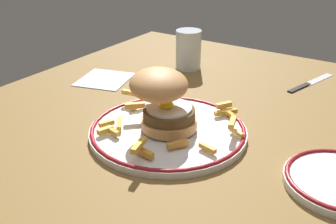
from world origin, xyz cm
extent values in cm
cube|color=brown|center=(0.00, 0.00, -2.00)|extent=(124.67, 87.17, 4.00)
cylinder|color=silver|center=(3.28, -2.21, 0.60)|extent=(28.88, 28.88, 1.20)
torus|color=maroon|center=(3.28, -2.21, 1.20)|extent=(28.48, 28.48, 0.80)
cylinder|color=tan|center=(3.25, -2.47, 2.50)|extent=(10.19, 10.19, 1.80)
cylinder|color=brown|center=(3.25, -2.47, 4.33)|extent=(9.41, 9.41, 1.86)
cylinder|color=white|center=(3.25, -2.47, 5.51)|extent=(8.21, 8.21, 0.50)
ellipsoid|color=yellow|center=(2.83, -2.20, 6.18)|extent=(2.60, 2.60, 1.40)
ellipsoid|color=tan|center=(2.66, -0.68, 9.80)|extent=(15.01, 15.02, 6.00)
cube|color=gold|center=(-4.26, 4.48, 2.03)|extent=(1.55, 3.05, 0.86)
cube|color=gold|center=(7.98, 9.88, 3.83)|extent=(1.52, 4.19, 0.89)
cube|color=gold|center=(14.75, -7.73, 2.99)|extent=(3.30, 2.51, 0.93)
cube|color=gold|center=(-4.78, 5.92, 2.07)|extent=(2.97, 1.78, 0.93)
cube|color=gold|center=(-1.31, 5.53, 2.01)|extent=(3.88, 3.39, 0.82)
cube|color=gold|center=(3.09, 5.17, 4.10)|extent=(3.38, 3.46, 1.00)
cube|color=#E6AB50|center=(7.68, -13.83, 1.95)|extent=(1.86, 3.13, 0.71)
cube|color=gold|center=(13.77, -9.35, 2.00)|extent=(2.33, 3.19, 0.80)
cube|color=gold|center=(0.13, -12.17, 2.00)|extent=(1.54, 3.46, 0.81)
cube|color=gold|center=(13.94, -8.65, 2.02)|extent=(4.25, 3.58, 0.84)
cube|color=gold|center=(-8.11, -4.23, 3.92)|extent=(4.53, 1.93, 0.93)
cube|color=orange|center=(6.43, 7.45, 2.00)|extent=(3.00, 2.04, 0.80)
cube|color=gold|center=(10.27, 4.72, 1.99)|extent=(2.49, 3.80, 0.79)
cube|color=gold|center=(-2.55, 7.47, 2.03)|extent=(3.00, 1.93, 0.87)
cube|color=gold|center=(7.20, -13.08, 3.90)|extent=(3.98, 2.01, 0.92)
cube|color=gold|center=(12.08, 3.80, 2.92)|extent=(3.06, 1.57, 0.88)
cube|color=gold|center=(-7.02, -4.51, 2.08)|extent=(1.40, 3.48, 0.97)
cube|color=gold|center=(-1.78, -7.49, 2.07)|extent=(3.66, 2.83, 0.94)
cylinder|color=silver|center=(36.62, 13.45, 5.06)|extent=(6.60, 6.60, 10.12)
cylinder|color=silver|center=(36.62, 13.45, 3.76)|extent=(6.07, 6.07, 7.52)
cube|color=black|center=(38.84, -15.52, 0.30)|extent=(8.03, 3.28, 0.70)
cube|color=silver|center=(47.03, -17.78, 0.20)|extent=(11.08, 4.65, 0.24)
cube|color=silver|center=(17.94, 26.21, 0.20)|extent=(15.18, 14.60, 0.40)
camera|label=1|loc=(-51.83, -38.63, 36.42)|focal=43.67mm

